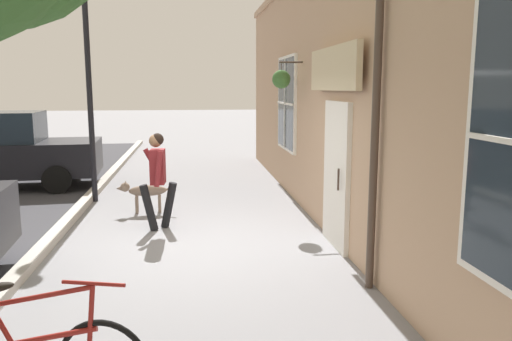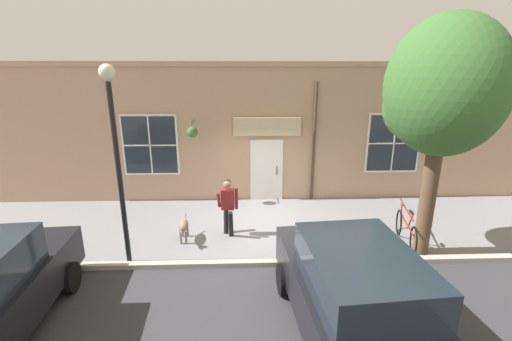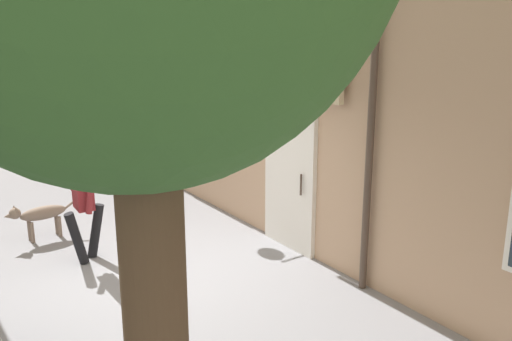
{
  "view_description": "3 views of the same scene",
  "coord_description": "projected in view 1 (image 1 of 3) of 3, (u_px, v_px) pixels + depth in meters",
  "views": [
    {
      "loc": [
        -0.11,
        7.05,
        2.29
      ],
      "look_at": [
        -0.89,
        1.02,
        1.28
      ],
      "focal_mm": 35.0,
      "sensor_mm": 36.0,
      "label": 1
    },
    {
      "loc": [
        8.94,
        -0.56,
        4.35
      ],
      "look_at": [
        -1.12,
        -0.19,
        1.35
      ],
      "focal_mm": 24.0,
      "sensor_mm": 36.0,
      "label": 2
    },
    {
      "loc": [
        2.68,
        6.38,
        3.32
      ],
      "look_at": [
        -1.37,
        0.51,
        1.35
      ],
      "focal_mm": 40.0,
      "sensor_mm": 36.0,
      "label": 3
    }
  ],
  "objects": [
    {
      "name": "street_lamp",
      "position": [
        87.0,
        53.0,
        9.69
      ],
      "size": [
        0.32,
        0.32,
        4.45
      ],
      "color": "black",
      "rests_on": "ground_plane"
    },
    {
      "name": "storefront_facade",
      "position": [
        347.0,
        87.0,
        7.17
      ],
      "size": [
        0.95,
        18.0,
        4.58
      ],
      "color": "tan",
      "rests_on": "ground_plane"
    },
    {
      "name": "dog_on_leash",
      "position": [
        145.0,
        191.0,
        9.2
      ],
      "size": [
        1.1,
        0.27,
        0.6
      ],
      "color": "#7F6B5B",
      "rests_on": "ground_plane"
    },
    {
      "name": "ground_plane",
      "position": [
        186.0,
        247.0,
        7.26
      ],
      "size": [
        90.0,
        90.0,
        0.0
      ],
      "primitive_type": "plane",
      "color": "gray"
    },
    {
      "name": "pedestrian_walking",
      "position": [
        158.0,
        173.0,
        8.02
      ],
      "size": [
        0.61,
        0.57,
        1.58
      ],
      "color": "black",
      "rests_on": "ground_plane"
    }
  ]
}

